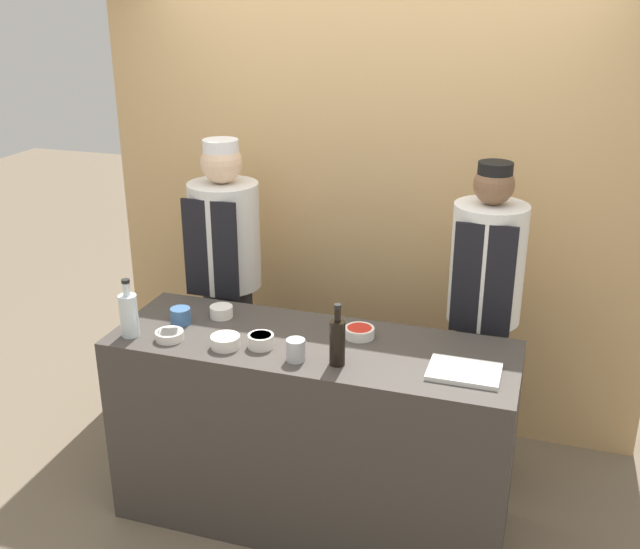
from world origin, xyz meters
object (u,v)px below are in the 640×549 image
(cup_steel, at_px, (296,350))
(cutting_board, at_px, (464,372))
(sauce_bowl_purple, at_px, (261,340))
(chef_left, at_px, (227,282))
(bottle_soy, at_px, (337,341))
(chef_right, at_px, (483,316))
(sauce_bowl_orange, at_px, (225,341))
(sauce_bowl_white, at_px, (221,311))
(sauce_bowl_brown, at_px, (169,335))
(sauce_bowl_red, at_px, (359,332))
(bottle_clear, at_px, (129,314))
(cup_blue, at_px, (181,316))

(cup_steel, bearing_deg, cutting_board, 8.12)
(sauce_bowl_purple, bearing_deg, chef_left, 124.52)
(bottle_soy, height_order, chef_right, chef_right)
(sauce_bowl_orange, distance_m, cup_steel, 0.34)
(sauce_bowl_white, xyz_separation_m, bottle_soy, (0.67, -0.29, 0.08))
(sauce_bowl_brown, distance_m, sauce_bowl_red, 0.86)
(bottle_soy, bearing_deg, chef_left, 138.26)
(sauce_bowl_red, distance_m, cup_steel, 0.36)
(bottle_clear, height_order, cup_blue, bottle_clear)
(bottle_clear, bearing_deg, cup_steel, 0.32)
(sauce_bowl_purple, xyz_separation_m, chef_left, (-0.49, 0.72, -0.06))
(sauce_bowl_brown, height_order, cutting_board, sauce_bowl_brown)
(chef_right, bearing_deg, sauce_bowl_orange, -143.47)
(sauce_bowl_purple, relative_size, bottle_soy, 0.42)
(sauce_bowl_orange, relative_size, chef_left, 0.08)
(cup_steel, bearing_deg, sauce_bowl_brown, 178.87)
(sauce_bowl_brown, distance_m, chef_right, 1.52)
(sauce_bowl_white, relative_size, cutting_board, 0.37)
(sauce_bowl_white, distance_m, bottle_soy, 0.73)
(bottle_soy, xyz_separation_m, chef_left, (-0.86, 0.77, -0.13))
(sauce_bowl_orange, xyz_separation_m, sauce_bowl_purple, (0.15, 0.05, 0.00))
(bottle_soy, height_order, chef_left, chef_left)
(cup_blue, bearing_deg, sauce_bowl_orange, -28.08)
(bottle_soy, bearing_deg, sauce_bowl_purple, 172.43)
(sauce_bowl_orange, xyz_separation_m, chef_right, (1.04, 0.77, -0.07))
(cutting_board, bearing_deg, chef_left, 153.52)
(sauce_bowl_brown, xyz_separation_m, chef_left, (-0.07, 0.78, -0.05))
(sauce_bowl_brown, distance_m, bottle_clear, 0.21)
(cup_blue, relative_size, chef_right, 0.06)
(sauce_bowl_white, bearing_deg, cup_steel, -32.22)
(cutting_board, distance_m, cup_steel, 0.71)
(sauce_bowl_purple, height_order, bottle_soy, bottle_soy)
(sauce_bowl_red, height_order, cutting_board, sauce_bowl_red)
(cutting_board, bearing_deg, bottle_soy, -171.42)
(bottle_clear, xyz_separation_m, bottle_soy, (0.98, 0.03, -0.00))
(sauce_bowl_white, bearing_deg, chef_right, 21.92)
(sauce_bowl_white, distance_m, sauce_bowl_purple, 0.39)
(sauce_bowl_purple, relative_size, cup_blue, 1.22)
(bottle_clear, bearing_deg, chef_right, 27.87)
(sauce_bowl_white, relative_size, bottle_soy, 0.40)
(sauce_bowl_white, distance_m, bottle_clear, 0.45)
(sauce_bowl_white, relative_size, cup_blue, 1.17)
(chef_left, bearing_deg, sauce_bowl_purple, -55.48)
(bottle_soy, relative_size, chef_left, 0.16)
(bottle_clear, bearing_deg, sauce_bowl_white, 45.47)
(cup_blue, height_order, chef_left, chef_left)
(cup_blue, bearing_deg, chef_left, 93.92)
(sauce_bowl_white, xyz_separation_m, cutting_board, (1.19, -0.21, -0.02))
(sauce_bowl_brown, bearing_deg, bottle_clear, -175.02)
(cup_blue, bearing_deg, sauce_bowl_brown, -79.37)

